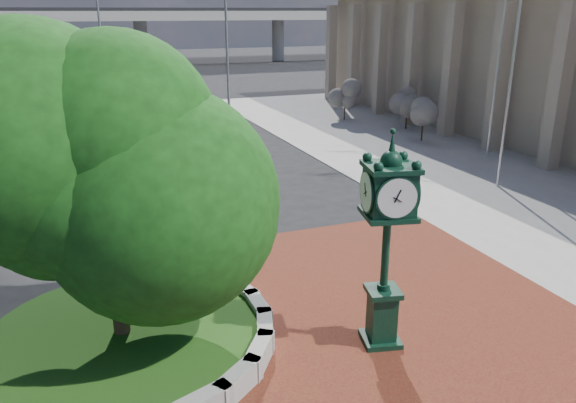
{
  "coord_description": "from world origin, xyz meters",
  "views": [
    {
      "loc": [
        -5.56,
        -11.57,
        7.24
      ],
      "look_at": [
        -0.41,
        1.5,
        2.42
      ],
      "focal_mm": 35.0,
      "sensor_mm": 36.0,
      "label": 1
    }
  ],
  "objects_px": {
    "parked_car": "(171,90)",
    "flagpole_a": "(511,73)",
    "post_clock": "(387,234)",
    "flagpole_b": "(497,67)",
    "street_lamp_near": "(230,35)",
    "street_lamp_far": "(103,26)"
  },
  "relations": [
    {
      "from": "post_clock",
      "to": "parked_car",
      "type": "bearing_deg",
      "value": 86.45
    },
    {
      "from": "flagpole_a",
      "to": "flagpole_b",
      "type": "height_order",
      "value": "flagpole_a"
    },
    {
      "from": "parked_car",
      "to": "flagpole_a",
      "type": "distance_m",
      "value": 32.21
    },
    {
      "from": "street_lamp_far",
      "to": "parked_car",
      "type": "bearing_deg",
      "value": -30.41
    },
    {
      "from": "flagpole_b",
      "to": "street_lamp_near",
      "type": "relative_size",
      "value": 0.94
    },
    {
      "from": "flagpole_a",
      "to": "flagpole_b",
      "type": "xyz_separation_m",
      "value": [
        2.5,
        3.66,
        -0.18
      ]
    },
    {
      "from": "flagpole_b",
      "to": "street_lamp_far",
      "type": "relative_size",
      "value": 0.89
    },
    {
      "from": "parked_car",
      "to": "flagpole_b",
      "type": "relative_size",
      "value": 0.47
    },
    {
      "from": "post_clock",
      "to": "flagpole_b",
      "type": "xyz_separation_m",
      "value": [
        13.36,
        12.29,
        1.93
      ]
    },
    {
      "from": "flagpole_a",
      "to": "street_lamp_near",
      "type": "relative_size",
      "value": 0.98
    },
    {
      "from": "post_clock",
      "to": "street_lamp_far",
      "type": "relative_size",
      "value": 0.48
    },
    {
      "from": "parked_car",
      "to": "street_lamp_far",
      "type": "distance_m",
      "value": 7.71
    },
    {
      "from": "flagpole_a",
      "to": "street_lamp_near",
      "type": "bearing_deg",
      "value": 107.8
    },
    {
      "from": "post_clock",
      "to": "parked_car",
      "type": "xyz_separation_m",
      "value": [
        2.45,
        39.47,
        -1.96
      ]
    },
    {
      "from": "flagpole_b",
      "to": "street_lamp_far",
      "type": "distance_m",
      "value": 33.96
    },
    {
      "from": "flagpole_a",
      "to": "street_lamp_near",
      "type": "xyz_separation_m",
      "value": [
        -6.24,
        19.43,
        0.82
      ]
    },
    {
      "from": "post_clock",
      "to": "flagpole_b",
      "type": "height_order",
      "value": "flagpole_b"
    },
    {
      "from": "flagpole_a",
      "to": "street_lamp_far",
      "type": "relative_size",
      "value": 0.92
    },
    {
      "from": "street_lamp_near",
      "to": "post_clock",
      "type": "bearing_deg",
      "value": -99.35
    },
    {
      "from": "flagpole_a",
      "to": "street_lamp_far",
      "type": "xyz_separation_m",
      "value": [
        -13.29,
        33.7,
        1.17
      ]
    },
    {
      "from": "flagpole_a",
      "to": "street_lamp_far",
      "type": "distance_m",
      "value": 36.24
    },
    {
      "from": "parked_car",
      "to": "flagpole_a",
      "type": "bearing_deg",
      "value": -87.0
    }
  ]
}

